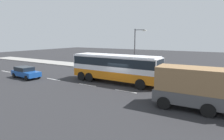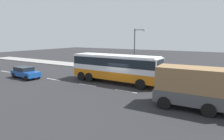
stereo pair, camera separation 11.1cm
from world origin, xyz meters
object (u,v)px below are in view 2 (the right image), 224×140
object	(u,v)px
coach_bus	(115,66)
car_blue_saloon	(25,72)
cargo_truck	(211,89)
pedestrian_near_curb	(119,64)
street_lamp	(136,48)

from	to	relation	value
coach_bus	car_blue_saloon	distance (m)	12.09
cargo_truck	car_blue_saloon	bearing A→B (deg)	177.51
coach_bus	car_blue_saloon	bearing A→B (deg)	-160.56
pedestrian_near_curb	street_lamp	xyz separation A→B (m)	(3.22, -0.81, 2.67)
coach_bus	street_lamp	bearing A→B (deg)	93.58
car_blue_saloon	street_lamp	bearing A→B (deg)	48.39
car_blue_saloon	cargo_truck	bearing A→B (deg)	4.58
cargo_truck	car_blue_saloon	distance (m)	21.59
car_blue_saloon	pedestrian_near_curb	size ratio (longest dim) A/B	2.60
car_blue_saloon	pedestrian_near_curb	world-z (taller)	pedestrian_near_curb
pedestrian_near_curb	coach_bus	bearing A→B (deg)	171.83
car_blue_saloon	street_lamp	size ratio (longest dim) A/B	0.71
cargo_truck	pedestrian_near_curb	distance (m)	17.88
coach_bus	pedestrian_near_curb	size ratio (longest dim) A/B	6.17
cargo_truck	street_lamp	bearing A→B (deg)	132.87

